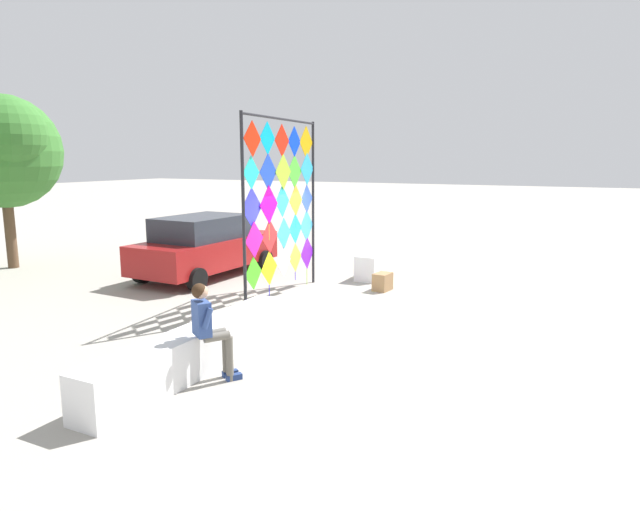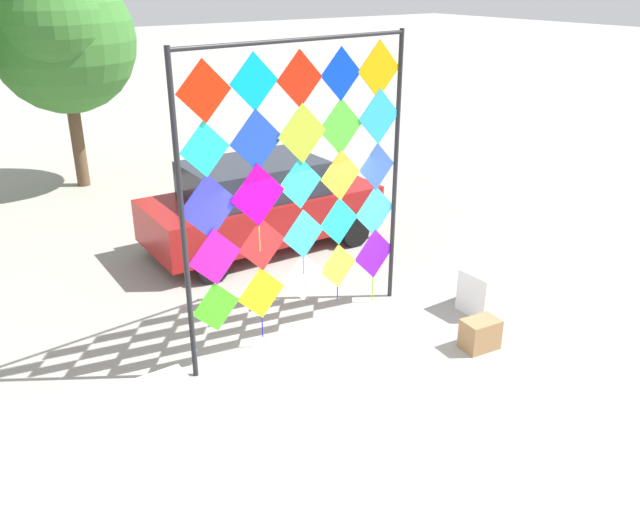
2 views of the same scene
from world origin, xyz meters
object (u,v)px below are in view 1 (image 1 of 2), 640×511
kite_display_rack (283,198)px  cardboard_box_large (383,282)px  parked_car (205,246)px  tree_palm_like (3,148)px  seated_vendor (209,324)px

kite_display_rack → cardboard_box_large: (1.81, -1.86, -2.18)m
parked_car → cardboard_box_large: size_ratio=8.72×
parked_car → cardboard_box_large: 5.20m
parked_car → tree_palm_like: bearing=105.2°
tree_palm_like → kite_display_rack: bearing=-87.0°
kite_display_rack → parked_car: 3.78m
kite_display_rack → seated_vendor: 5.34m
parked_car → cardboard_box_large: bearing=-82.8°
parked_car → seated_vendor: bearing=-141.3°
tree_palm_like → parked_car: bearing=-74.8°
seated_vendor → tree_palm_like: tree_palm_like is taller
parked_car → tree_palm_like: tree_palm_like is taller
parked_car → cardboard_box_large: (0.65, -5.12, -0.66)m
kite_display_rack → tree_palm_like: (-0.49, 9.31, 1.21)m
kite_display_rack → cardboard_box_large: 3.39m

